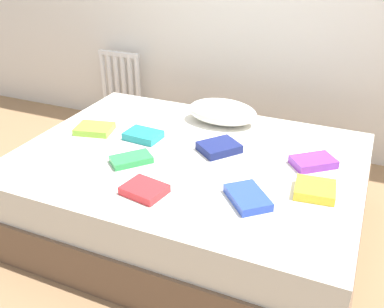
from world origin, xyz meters
name	(u,v)px	position (x,y,z in m)	size (l,w,h in m)	color
ground_plane	(189,224)	(0.00, 0.00, 0.00)	(8.00, 8.00, 0.00)	#93704C
bed	(189,191)	(0.00, 0.00, 0.25)	(2.00, 1.50, 0.50)	brown
radiator	(121,84)	(-1.22, 1.20, 0.39)	(0.41, 0.04, 0.59)	white
pillow	(222,112)	(0.02, 0.51, 0.58)	(0.48, 0.29, 0.15)	white
textbook_green	(131,159)	(-0.26, -0.21, 0.52)	(0.23, 0.13, 0.04)	green
textbook_blue	(248,197)	(0.46, -0.32, 0.52)	(0.24, 0.16, 0.04)	#2847B7
textbook_yellow	(315,190)	(0.74, -0.13, 0.52)	(0.19, 0.19, 0.05)	yellow
textbook_navy	(219,147)	(0.15, 0.11, 0.52)	(0.22, 0.18, 0.05)	navy
textbook_lime	(95,129)	(-0.69, 0.04, 0.52)	(0.23, 0.18, 0.04)	#8CC638
textbook_teal	(143,135)	(-0.35, 0.08, 0.52)	(0.22, 0.16, 0.05)	teal
textbook_purple	(313,162)	(0.69, 0.16, 0.52)	(0.23, 0.15, 0.05)	purple
textbook_red	(144,190)	(-0.04, -0.46, 0.52)	(0.20, 0.17, 0.04)	red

